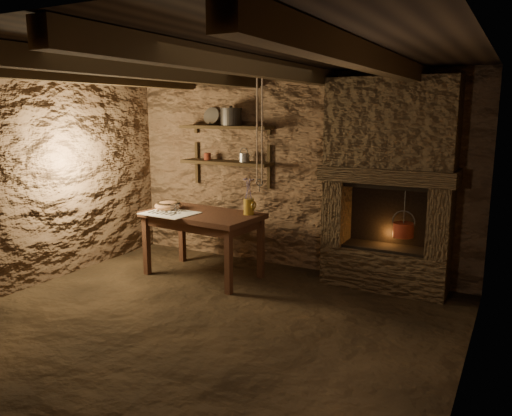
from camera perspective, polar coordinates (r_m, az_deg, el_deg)
The scene contains 24 objects.
floor at distance 4.82m, azimuth -6.20°, elevation -12.92°, with size 4.50×4.50×0.00m, color black.
back_wall at distance 6.20m, azimuth 4.12°, elevation 4.04°, with size 4.50×0.04×2.40m, color #473121.
left_wall at distance 6.03m, azimuth -24.37°, elevation 2.90°, with size 0.04×4.00×2.40m, color #473121.
right_wall at distance 3.70m, azimuth 23.48°, elevation -1.61°, with size 0.04×4.00×2.40m, color #473121.
ceiling at distance 4.43m, azimuth -6.87°, elevation 16.78°, with size 4.50×4.00×0.04m, color black.
beam_far_left at distance 5.42m, azimuth -20.34°, elevation 14.17°, with size 0.14×3.95×0.16m, color black.
beam_mid_left at distance 4.72m, azimuth -11.98°, elevation 15.16°, with size 0.14×3.95×0.16m, color black.
beam_mid_right at distance 4.16m, azimuth -0.96°, elevation 15.99°, with size 0.14×3.95×0.16m, color black.
beam_far_right at distance 3.77m, azimuth 12.98°, elevation 16.23°, with size 0.14×3.95×0.16m, color black.
shelf_lower at distance 6.44m, azimuth -3.39°, elevation 5.21°, with size 1.25×0.30×0.04m, color black.
shelf_upper at distance 6.41m, azimuth -3.44°, elevation 9.21°, with size 1.25×0.30×0.04m, color black.
hearth at distance 5.57m, azimuth 14.93°, elevation 3.19°, with size 1.43×0.51×2.30m.
work_table at distance 5.97m, azimuth -6.09°, elevation -3.90°, with size 1.42×0.89×0.78m.
linen_cloth at distance 5.89m, azimuth -9.82°, elevation -0.59°, with size 0.59×0.47×0.01m, color white.
pewter_cutlery_row at distance 5.88m, azimuth -9.94°, elevation -0.52°, with size 0.49×0.19×0.01m, color gray, non-canonical shape.
drinking_glasses at distance 5.96m, azimuth -9.01°, elevation -0.02°, with size 0.19×0.06×0.08m, color white, non-canonical shape.
stoneware_jug at distance 5.72m, azimuth -0.81°, elevation 1.05°, with size 0.13×0.12×0.43m.
wooden_bowl at distance 6.16m, azimuth -9.98°, elevation 0.25°, with size 0.33×0.33×0.12m, color #966441.
iron_stockpot at distance 6.37m, azimuth -2.86°, elevation 10.29°, with size 0.27×0.27×0.20m, color #2D2A28.
tin_pan at distance 6.65m, azimuth -5.09°, elevation 10.42°, with size 0.23×0.23×0.03m, color #989994.
small_kettle at distance 6.30m, azimuth -1.39°, elevation 5.80°, with size 0.16×0.12×0.17m, color #989994, non-canonical shape.
rusty_tin at distance 6.60m, azimuth -5.57°, elevation 5.88°, with size 0.09×0.09×0.09m, color #5C1E12.
red_pot at distance 5.58m, azimuth 16.49°, elevation -2.31°, with size 0.24×0.23×0.54m.
hanging_ropes at distance 5.28m, azimuth 0.40°, elevation 9.39°, with size 0.08×0.08×1.20m, color tan, non-canonical shape.
Camera 1 is at (2.53, -3.61, 1.95)m, focal length 35.00 mm.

